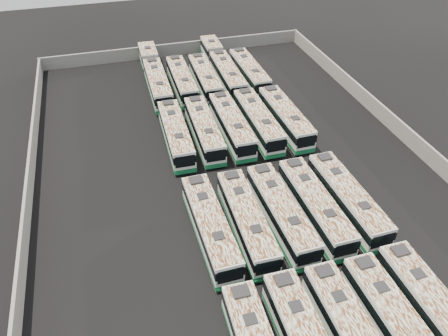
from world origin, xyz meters
TOP-DOWN VIEW (x-y plane):
  - ground at (0.00, 0.00)m, footprint 140.00×140.00m
  - perimeter_wall at (0.00, 0.00)m, footprint 45.20×73.20m
  - bus_front_right at (5.33, -21.43)m, footprint 2.76×12.33m
  - bus_front_far_right at (8.82, -21.14)m, footprint 2.68×12.37m
  - bus_midfront_far_left at (-5.40, -7.38)m, footprint 2.80×12.46m
  - bus_midfront_left at (-1.88, -7.51)m, footprint 2.84×12.33m
  - bus_midfront_center at (1.66, -7.49)m, footprint 2.87×12.47m
  - bus_midfront_right at (5.22, -7.52)m, footprint 2.75×12.49m
  - bus_midfront_far_right at (8.79, -7.49)m, footprint 2.87×12.54m
  - bus_midback_far_left at (-5.45, 8.98)m, footprint 2.93×12.42m
  - bus_midback_left at (-1.86, 9.03)m, footprint 2.92×12.41m
  - bus_midback_center at (1.70, 9.04)m, footprint 2.76×12.55m
  - bus_midback_right at (5.22, 9.02)m, footprint 2.67×12.60m
  - bus_midback_far_right at (8.88, 8.83)m, footprint 2.83×12.58m
  - bus_back_far_left at (-5.33, 26.01)m, footprint 2.99×19.43m
  - bus_back_left at (-1.77, 22.86)m, footprint 2.76×12.24m
  - bus_back_center at (1.73, 22.67)m, footprint 2.88×12.25m
  - bus_back_right at (5.32, 26.01)m, footprint 3.02×19.31m
  - bus_back_far_right at (8.74, 22.78)m, footprint 2.66×12.34m

SIDE VIEW (x-z plane):
  - ground at x=0.00m, z-range 0.00..0.00m
  - perimeter_wall at x=0.00m, z-range 0.00..2.20m
  - bus_back_center at x=1.73m, z-range 0.04..3.48m
  - bus_back_left at x=-1.77m, z-range 0.04..3.48m
  - bus_midfront_left at x=-1.88m, z-range 0.04..3.50m
  - bus_front_right at x=5.33m, z-range 0.04..3.50m
  - bus_back_far_right at x=8.74m, z-range 0.04..3.51m
  - bus_midback_left at x=-1.86m, z-range 0.04..3.52m
  - bus_front_far_right at x=8.82m, z-range 0.04..3.52m
  - bus_midback_far_left at x=-5.45m, z-range 0.04..3.52m
  - bus_back_right at x=5.32m, z-range 0.04..3.53m
  - bus_midfront_center at x=1.66m, z-range 0.04..3.54m
  - bus_midfront_far_left at x=-5.40m, z-range 0.04..3.54m
  - bus_back_far_left at x=-5.33m, z-range 0.04..3.55m
  - bus_midfront_right at x=5.22m, z-range 0.04..3.55m
  - bus_midfront_far_right at x=8.79m, z-range 0.04..3.56m
  - bus_midback_center at x=1.70m, z-range 0.04..3.57m
  - bus_midback_far_right at x=8.88m, z-range 0.04..3.58m
  - bus_midback_right at x=5.22m, z-range 0.04..3.59m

